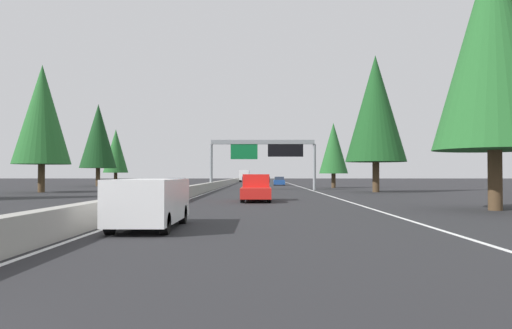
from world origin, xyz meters
The scene contains 17 objects.
ground_plane centered at (60.00, 0.00, 0.00)m, with size 320.00×320.00×0.00m, color #262628.
median_barrier centered at (80.00, 0.30, 0.45)m, with size 180.00×0.56×0.90m, color #9E9B93.
shoulder_stripe_right centered at (70.00, -11.52, 0.01)m, with size 160.00×0.16×0.01m, color silver.
shoulder_stripe_median centered at (70.00, -0.25, 0.01)m, with size 160.00×0.16×0.01m, color silver.
sign_gantry_overhead centered at (54.29, -6.04, 4.74)m, with size 0.50×12.68×5.96m.
minivan_distant_b centered at (12.56, -1.76, 0.95)m, with size 5.00×1.95×1.69m.
pickup_far_right centered at (30.08, -5.26, 0.91)m, with size 5.60×2.00×1.86m.
sedan_far_center centered at (79.23, -8.78, 0.68)m, with size 4.40×1.80×1.47m.
box_truck_far_left centered at (118.98, -1.64, 1.61)m, with size 8.50×2.40×2.95m.
sedan_near_center centered at (111.24, -5.51, 0.68)m, with size 4.40×1.80×1.47m.
oncoming_near centered at (46.59, 3.05, 0.68)m, with size 4.40×1.80×1.47m.
conifer_right_foreground centered at (21.18, -17.65, 8.60)m, with size 6.22×6.22×14.14m.
conifer_right_near centered at (47.27, -17.67, 8.76)m, with size 6.34×6.34×14.40m.
conifer_right_mid centered at (63.61, -15.68, 5.46)m, with size 3.96×3.96×9.00m.
conifer_left_near centered at (46.24, 17.02, 8.05)m, with size 5.82×5.82×13.23m.
conifer_left_mid centered at (73.22, 20.09, 7.91)m, with size 5.73×5.73×13.01m.
conifer_left_far centered at (82.12, 19.91, 5.97)m, with size 4.33×4.33×9.84m.
Camera 1 is at (-4.25, -5.53, 1.85)m, focal length 34.53 mm.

